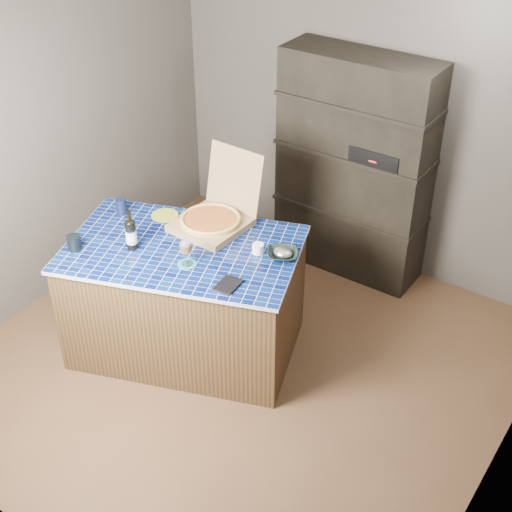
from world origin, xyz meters
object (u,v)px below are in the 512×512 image
Objects in this scene: wine_glass at (186,247)px; dvd_case at (228,285)px; kitchen_island at (186,298)px; bowl at (283,255)px; pizza_box at (213,218)px; mead_bottle at (131,234)px.

wine_glass reaches higher than dvd_case.
bowl reaches higher than kitchen_island.
kitchen_island is at bearing 138.46° from wine_glass.
bowl is at bearing -3.07° from pizza_box.
dvd_case is 0.87× the size of bowl.
kitchen_island is at bearing 155.57° from dvd_case.
mead_bottle reaches higher than kitchen_island.
pizza_box is 1.98× the size of mead_bottle.
mead_bottle is at bearing -172.20° from wine_glass.
bowl reaches higher than dvd_case.
kitchen_island is 0.63m from mead_bottle.
wine_glass is at bearing 7.80° from mead_bottle.
pizza_box reaches higher than wine_glass.
dvd_case is (0.50, -0.50, -0.06)m from pizza_box.
bowl is (0.61, 0.28, 0.45)m from kitchen_island.
kitchen_island is 0.81m from bowl.
mead_bottle is 1.52× the size of wine_glass.
bowl is (0.11, 0.45, 0.02)m from dvd_case.
wine_glass reaches higher than kitchen_island.
pizza_box is at bearing 107.17° from wine_glass.
wine_glass is 1.07× the size of dvd_case.
dvd_case is at bearing -5.61° from wine_glass.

